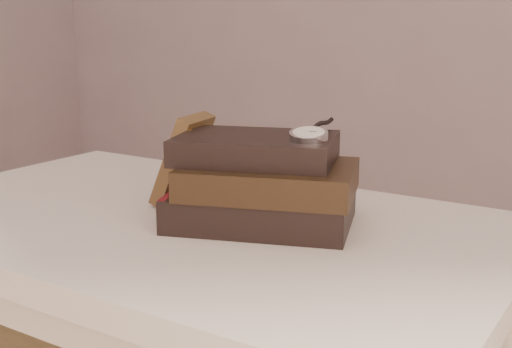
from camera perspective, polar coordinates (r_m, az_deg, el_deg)
The scene contains 5 objects.
table at distance 1.08m, azimuth -5.91°, elevation -8.26°, with size 1.00×0.60×0.75m.
book_stack at distance 0.98m, azimuth 0.58°, elevation -0.84°, with size 0.31×0.26×0.13m.
journal at distance 1.10m, azimuth -6.30°, elevation 1.28°, with size 0.02×0.09×0.15m, color #3B2916.
pocket_watch at distance 0.94m, azimuth 4.62°, elevation 3.44°, with size 0.07×0.16×0.02m.
eyeglasses at distance 1.09m, azimuth -3.24°, elevation 1.24°, with size 0.15×0.16×0.05m.
Camera 1 is at (0.63, -0.43, 1.05)m, focal length 46.77 mm.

